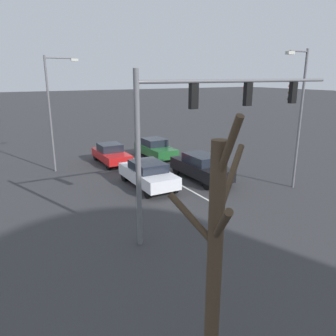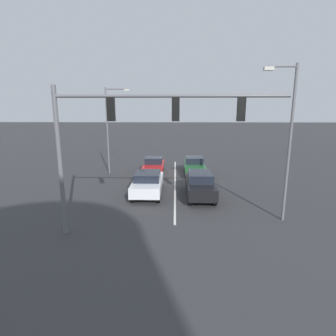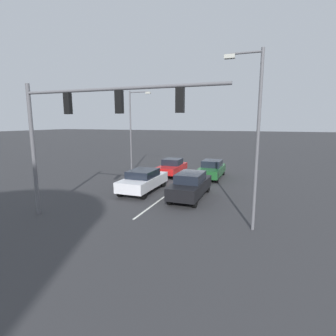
# 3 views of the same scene
# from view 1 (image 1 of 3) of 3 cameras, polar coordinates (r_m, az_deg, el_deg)

# --- Properties ---
(ground_plane) EXTENTS (240.00, 240.00, 0.00)m
(ground_plane) POSITION_cam_1_polar(r_m,az_deg,el_deg) (25.15, -5.43, 1.21)
(ground_plane) COLOR #333335
(lane_stripe_left_divider) EXTENTS (0.12, 16.77, 0.01)m
(lane_stripe_left_divider) POSITION_cam_1_polar(r_m,az_deg,el_deg) (23.05, -3.04, -0.09)
(lane_stripe_left_divider) COLOR silver
(lane_stripe_left_divider) RESTS_ON ground_plane
(car_black_leftlane_front) EXTENTS (1.72, 4.69, 1.63)m
(car_black_leftlane_front) POSITION_cam_1_polar(r_m,az_deg,el_deg) (20.45, 5.75, 0.21)
(car_black_leftlane_front) COLOR black
(car_black_leftlane_front) RESTS_ON ground_plane
(car_white_midlane_front) EXTENTS (1.87, 4.59, 1.53)m
(car_white_midlane_front) POSITION_cam_1_polar(r_m,az_deg,el_deg) (19.11, -3.54, -0.99)
(car_white_midlane_front) COLOR silver
(car_white_midlane_front) RESTS_ON ground_plane
(car_darkgreen_leftlane_second) EXTENTS (1.76, 4.38, 1.52)m
(car_darkgreen_leftlane_second) POSITION_cam_1_polar(r_m,az_deg,el_deg) (25.90, -2.24, 3.43)
(car_darkgreen_leftlane_second) COLOR #1E5928
(car_darkgreen_leftlane_second) RESTS_ON ground_plane
(car_red_midlane_second) EXTENTS (1.75, 4.12, 1.45)m
(car_red_midlane_second) POSITION_cam_1_polar(r_m,az_deg,el_deg) (24.59, -9.91, 2.46)
(car_red_midlane_second) COLOR red
(car_red_midlane_second) RESTS_ON ground_plane
(traffic_signal_gantry) EXTENTS (9.77, 0.37, 6.57)m
(traffic_signal_gantry) POSITION_cam_1_polar(r_m,az_deg,el_deg) (13.21, 7.36, 9.42)
(traffic_signal_gantry) COLOR slate
(traffic_signal_gantry) RESTS_ON ground_plane
(street_lamp_right_shoulder) EXTENTS (2.14, 0.24, 7.54)m
(street_lamp_right_shoulder) POSITION_cam_1_polar(r_m,az_deg,el_deg) (22.97, -19.37, 10.17)
(street_lamp_right_shoulder) COLOR slate
(street_lamp_right_shoulder) RESTS_ON ground_plane
(street_lamp_left_shoulder) EXTENTS (1.59, 0.24, 7.68)m
(street_lamp_left_shoulder) POSITION_cam_1_polar(r_m,az_deg,el_deg) (19.57, 21.83, 9.06)
(street_lamp_left_shoulder) COLOR slate
(street_lamp_left_shoulder) RESTS_ON ground_plane
(bare_tree_near) EXTENTS (2.05, 2.09, 5.77)m
(bare_tree_near) POSITION_cam_1_polar(r_m,az_deg,el_deg) (6.76, 8.20, -14.72)
(bare_tree_near) COLOR #423323
(bare_tree_near) RESTS_ON ground_plane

